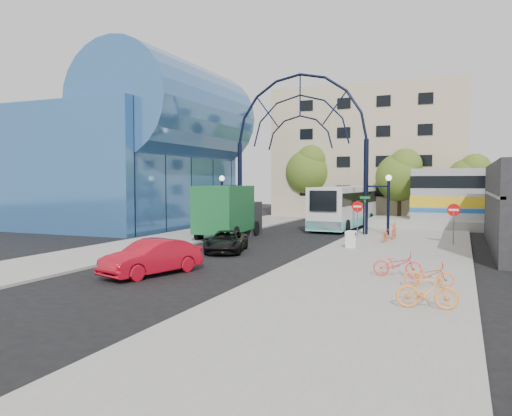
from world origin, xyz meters
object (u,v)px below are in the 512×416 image
at_px(street_name_sign, 365,208).
at_px(tree_north_c, 470,178).
at_px(bike_far_b, 427,291).
at_px(bike_far_c, 397,264).
at_px(do_not_enter_sign, 454,214).
at_px(city_bus, 345,206).
at_px(green_truck, 229,212).
at_px(tree_north_b, 310,169).
at_px(bike_near_a, 386,235).
at_px(black_suv, 226,241).
at_px(red_sedan, 152,257).
at_px(tree_north_a, 401,175).
at_px(bike_far_a, 429,275).
at_px(bike_near_b, 394,231).
at_px(stop_sign, 357,210).
at_px(sandwich_board, 351,237).
at_px(gateway_arch, 300,120).

xyz_separation_m(street_name_sign, tree_north_c, (6.92, 15.33, 2.15)).
xyz_separation_m(bike_far_b, bike_far_c, (-1.44, 4.90, -0.04)).
xyz_separation_m(do_not_enter_sign, bike_far_c, (-1.89, -11.85, -1.36)).
bearing_deg(city_bus, green_truck, -114.98).
bearing_deg(do_not_enter_sign, tree_north_b, 126.74).
height_order(street_name_sign, bike_near_a, street_name_sign).
bearing_deg(black_suv, red_sedan, -105.29).
xyz_separation_m(tree_north_b, green_truck, (0.37, -21.03, -3.44)).
relative_size(tree_north_a, bike_far_a, 4.05).
relative_size(black_suv, bike_far_a, 2.47).
height_order(tree_north_c, bike_far_a, tree_north_c).
xyz_separation_m(do_not_enter_sign, bike_near_a, (-3.97, -0.28, -1.44)).
height_order(tree_north_a, bike_near_b, tree_north_a).
bearing_deg(tree_north_c, do_not_enter_sign, -93.58).
height_order(stop_sign, bike_near_a, stop_sign).
bearing_deg(bike_far_a, tree_north_b, 14.93).
bearing_deg(city_bus, do_not_enter_sign, -46.37).
bearing_deg(city_bus, bike_near_b, -56.16).
bearing_deg(bike_far_b, bike_near_b, 2.40).
xyz_separation_m(street_name_sign, bike_far_c, (3.91, -14.45, -1.51)).
xyz_separation_m(black_suv, red_sedan, (0.09, -7.37, 0.15)).
height_order(green_truck, bike_near_b, green_truck).
bearing_deg(tree_north_c, bike_far_a, -93.12).
bearing_deg(city_bus, bike_near_a, -62.54).
relative_size(stop_sign, tree_north_b, 0.31).
bearing_deg(bike_far_a, tree_north_a, 0.08).
height_order(bike_near_a, bike_near_b, bike_near_b).
distance_m(sandwich_board, bike_far_c, 8.58).
distance_m(stop_sign, tree_north_b, 20.18).
height_order(sandwich_board, bike_far_b, bike_far_b).
distance_m(tree_north_c, bike_near_b, 17.34).
bearing_deg(bike_far_a, black_suv, 52.92).
bearing_deg(bike_near_b, tree_north_a, 95.31).
relative_size(bike_near_a, bike_far_c, 0.84).
distance_m(tree_north_c, bike_far_c, 30.15).
relative_size(do_not_enter_sign, bike_far_a, 1.44).
relative_size(do_not_enter_sign, bike_far_c, 1.31).
relative_size(black_suv, bike_far_b, 2.38).
bearing_deg(bike_far_a, red_sedan, 88.38).
relative_size(stop_sign, do_not_enter_sign, 1.01).
relative_size(bike_near_b, bike_far_c, 0.96).
distance_m(sandwich_board, city_bus, 14.46).
relative_size(tree_north_b, tree_north_c, 1.23).
height_order(red_sedan, bike_near_a, red_sedan).
distance_m(bike_near_b, bike_far_b, 18.70).
distance_m(gateway_arch, bike_far_a, 21.88).
bearing_deg(red_sedan, bike_near_a, 79.34).
xyz_separation_m(tree_north_a, green_truck, (-9.63, -17.03, -2.78)).
bearing_deg(tree_north_c, city_bus, -141.38).
height_order(stop_sign, red_sedan, stop_sign).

